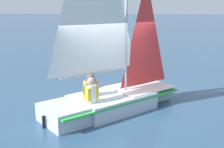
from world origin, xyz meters
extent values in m
plane|color=#2D4C6B|center=(0.00, 0.00, 0.00)|extent=(260.00, 260.00, 0.00)
cube|color=#B2BCCC|center=(0.00, 0.00, 0.24)|extent=(2.68, 2.67, 0.47)
cube|color=#B2BCCC|center=(1.15, -1.14, 0.24)|extent=(1.26, 1.26, 0.47)
cube|color=#B2BCCC|center=(-1.15, 1.14, 0.24)|extent=(1.58, 1.58, 0.47)
cube|color=green|center=(0.00, 0.00, 0.39)|extent=(3.95, 3.94, 0.05)
cube|color=silver|center=(0.81, -0.80, 0.49)|extent=(2.30, 2.30, 0.04)
cylinder|color=#B7B7BC|center=(-0.40, 0.40, 1.20)|extent=(1.58, 1.57, 0.07)
pyramid|color=red|center=(0.92, -0.91, 2.21)|extent=(1.03, 1.02, 3.27)
cube|color=black|center=(-1.53, 1.51, 0.17)|extent=(0.08, 0.08, 0.33)
cube|color=black|center=(-0.20, 0.58, 0.23)|extent=(0.37, 0.37, 0.45)
cylinder|color=blue|center=(-0.20, 0.58, 0.71)|extent=(0.42, 0.42, 0.50)
cube|color=orange|center=(-0.20, 0.58, 0.73)|extent=(0.42, 0.42, 0.35)
sphere|color=brown|center=(-0.20, 0.58, 1.05)|extent=(0.22, 0.22, 0.22)
cube|color=black|center=(-0.80, 0.47, 0.23)|extent=(0.37, 0.37, 0.45)
cylinder|color=white|center=(-0.80, 0.47, 0.71)|extent=(0.42, 0.42, 0.50)
cube|color=yellow|center=(-0.80, 0.47, 0.73)|extent=(0.42, 0.42, 0.35)
sphere|color=tan|center=(-0.80, 0.47, 1.05)|extent=(0.22, 0.22, 0.22)
camera|label=1|loc=(-7.75, -0.93, 2.92)|focal=45.00mm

